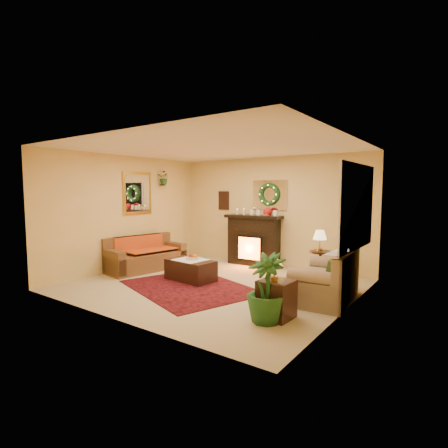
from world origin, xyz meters
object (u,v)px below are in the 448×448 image
Objects in this scene: end_table_square at (276,299)px; loveseat at (325,275)px; sofa at (146,251)px; fireplace at (254,242)px; side_table_round at (320,263)px; coffee_table at (191,270)px.

loveseat is at bearing 77.35° from end_table_square.
sofa is 2.58m from fireplace.
fireplace reaches higher than loveseat.
side_table_round is 1.06× the size of end_table_square.
fireplace is 1.86m from side_table_round.
end_table_square is (-0.27, -1.22, -0.15)m from loveseat.
loveseat is at bearing -66.76° from side_table_round.
sofa is at bearing -179.23° from coffee_table.
side_table_round reaches higher than end_table_square.
coffee_table is (-2.07, -1.66, -0.12)m from side_table_round.
side_table_round is at bearing 32.35° from sofa.
loveseat is 1.43m from side_table_round.
loveseat is at bearing 13.39° from coffee_table.
sofa is at bearing 165.40° from end_table_square.
sofa is at bearing -156.61° from side_table_round.
sofa is 1.79× the size of coffee_table.
fireplace is 2.18× the size of side_table_round.
loveseat reaches higher than side_table_round.
end_table_square is at bearing -5.63° from sofa.
coffee_table is (-2.64, -0.35, -0.21)m from loveseat.
end_table_square is 2.52m from coffee_table.
end_table_square is (3.83, -1.00, -0.16)m from sofa.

